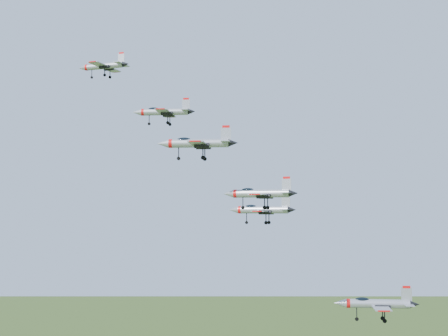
{
  "coord_description": "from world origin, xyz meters",
  "views": [
    {
      "loc": [
        8.2,
        -101.92,
        136.71
      ],
      "look_at": [
        5.88,
        -0.51,
        143.72
      ],
      "focal_mm": 50.0,
      "sensor_mm": 36.0,
      "label": 1
    }
  ],
  "objects": [
    {
      "name": "jet_lead",
      "position": [
        -18.03,
        16.46,
        164.75
      ],
      "size": [
        10.87,
        9.29,
        2.98
      ],
      "rotation": [
        0.0,
        0.0,
        -0.32
      ],
      "color": "#A2A5AE"
    },
    {
      "name": "jet_left_high",
      "position": [
        -4.55,
        2.35,
        153.48
      ],
      "size": [
        10.91,
        9.04,
        2.92
      ],
      "rotation": [
        0.0,
        0.0,
        -0.08
      ],
      "color": "#A2A5AE"
    },
    {
      "name": "jet_right_high",
      "position": [
        2.27,
        -14.59,
        146.28
      ],
      "size": [
        11.62,
        9.62,
        3.11
      ],
      "rotation": [
        0.0,
        0.0,
        -0.08
      ],
      "color": "#A2A5AE"
    },
    {
      "name": "jet_left_low",
      "position": [
        12.12,
        5.6,
        136.95
      ],
      "size": [
        11.78,
        10.02,
        3.2
      ],
      "rotation": [
        0.0,
        0.0,
        -0.28
      ],
      "color": "#A2A5AE"
    },
    {
      "name": "jet_right_low",
      "position": [
        11.16,
        -13.0,
        139.23
      ],
      "size": [
        10.85,
        9.21,
        2.94
      ],
      "rotation": [
        0.0,
        0.0,
        -0.27
      ],
      "color": "#A2A5AE"
    },
    {
      "name": "jet_trail",
      "position": [
        30.31,
        0.52,
        121.78
      ],
      "size": [
        13.7,
        11.37,
        3.66
      ],
      "rotation": [
        0.0,
        0.0,
        -0.09
      ],
      "color": "#A2A5AE"
    }
  ]
}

